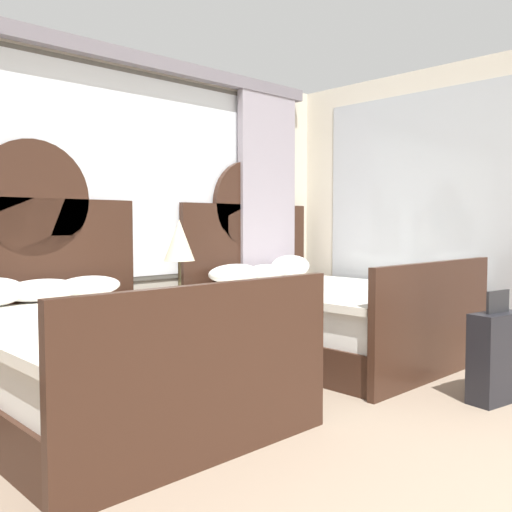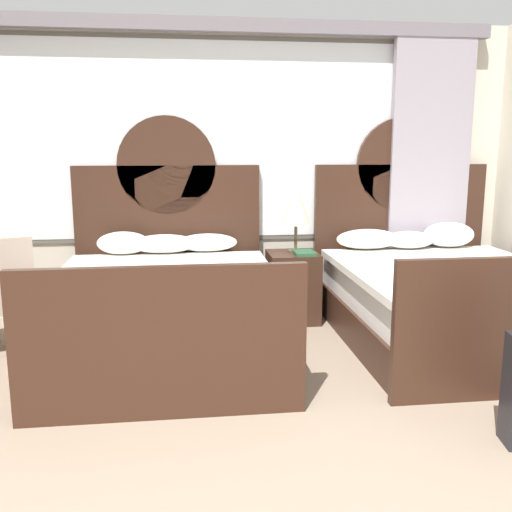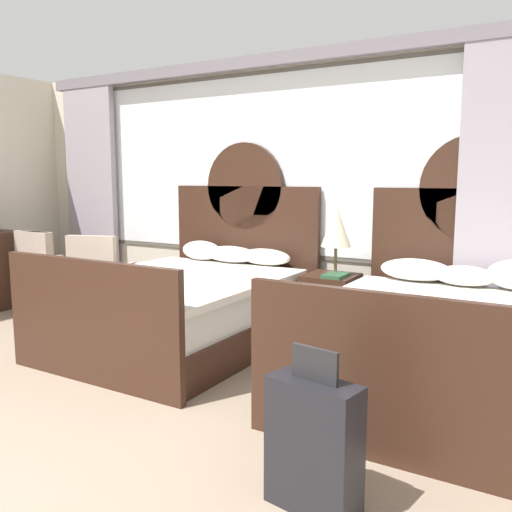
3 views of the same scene
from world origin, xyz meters
name	(u,v)px [view 2 (image 2 of 3)]	position (x,y,z in m)	size (l,w,h in m)	color
wall_back_window	(182,162)	(0.00, 4.07, 1.43)	(6.20, 0.22, 2.70)	beige
bed_near_window	(167,305)	(-0.14, 2.99, 0.37)	(1.69, 2.18, 1.85)	#382116
bed_near_mirror	(442,295)	(2.09, 3.00, 0.38)	(1.69, 2.18, 1.85)	#382116
nightstand_between_beds	(293,287)	(0.97, 3.66, 0.32)	(0.45, 0.47, 0.63)	#382116
table_lamp_on_nightstand	(296,205)	(1.00, 3.69, 1.06)	(0.27, 0.27, 0.61)	brown
book_on_nightstand	(304,253)	(1.06, 3.57, 0.65)	(0.18, 0.26, 0.03)	#285133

